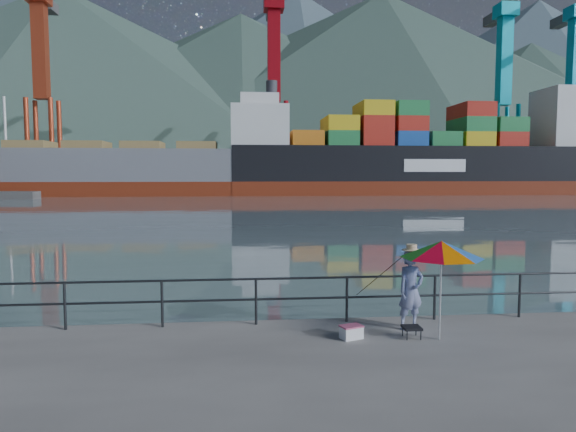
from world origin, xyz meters
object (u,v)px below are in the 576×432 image
object	(u,v)px
bulk_carrier	(166,168)
fisherman	(411,290)
beach_umbrella	(441,249)
cooler_bag	(351,333)
container_ship	(433,158)

from	to	relation	value
bulk_carrier	fisherman	bearing A→B (deg)	-78.27
beach_umbrella	bulk_carrier	distance (m)	75.40
cooler_bag	container_ship	bearing A→B (deg)	48.06
fisherman	cooler_bag	size ratio (longest dim) A/B	4.05
bulk_carrier	beach_umbrella	bearing A→B (deg)	-78.13
cooler_bag	bulk_carrier	bearing A→B (deg)	80.86
fisherman	container_ship	bearing A→B (deg)	50.48
fisherman	container_ship	xyz separation A→B (m)	(28.87, 73.69, 4.97)
fisherman	bulk_carrier	xyz separation A→B (m)	(-15.16, 73.01, 3.28)
bulk_carrier	cooler_bag	bearing A→B (deg)	-79.38
cooler_bag	bulk_carrier	distance (m)	74.91
fisherman	container_ship	size ratio (longest dim) A/B	0.03
cooler_bag	container_ship	distance (m)	80.34
bulk_carrier	container_ship	distance (m)	44.07
beach_umbrella	bulk_carrier	size ratio (longest dim) A/B	0.04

